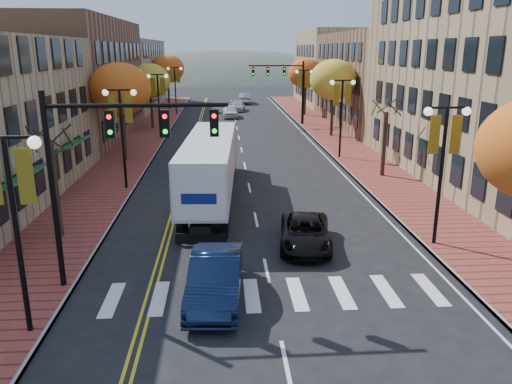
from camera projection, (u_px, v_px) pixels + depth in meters
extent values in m
plane|color=black|center=(278.00, 325.00, 15.53)|extent=(200.00, 200.00, 0.00)
cube|color=brown|center=(142.00, 141.00, 46.08)|extent=(4.00, 85.00, 0.15)
cube|color=brown|center=(334.00, 139.00, 47.26)|extent=(4.00, 85.00, 0.15)
cube|color=brown|center=(59.00, 79.00, 47.40)|extent=(12.00, 24.00, 11.00)
cube|color=#9E8966|center=(114.00, 74.00, 71.58)|extent=(12.00, 26.00, 9.50)
cube|color=brown|center=(402.00, 79.00, 55.63)|extent=(15.00, 24.00, 10.00)
cube|color=#9E8966|center=(352.00, 67.00, 76.58)|extent=(15.00, 20.00, 11.00)
cylinder|color=#382619|center=(56.00, 191.00, 21.99)|extent=(0.28, 0.28, 4.20)
cylinder|color=#382619|center=(123.00, 128.00, 37.23)|extent=(0.28, 0.28, 4.90)
ellipsoid|color=orange|center=(120.00, 89.00, 36.44)|extent=(4.48, 4.48, 3.81)
cylinder|color=#382619|center=(152.00, 106.00, 52.62)|extent=(0.28, 0.28, 4.55)
ellipsoid|color=yellow|center=(150.00, 81.00, 51.88)|extent=(4.16, 4.16, 3.54)
cylinder|color=#382619|center=(169.00, 90.00, 69.80)|extent=(0.28, 0.28, 5.04)
ellipsoid|color=orange|center=(167.00, 69.00, 68.99)|extent=(4.61, 4.61, 3.92)
cylinder|color=#382619|center=(384.00, 144.00, 32.76)|extent=(0.28, 0.28, 4.20)
cylinder|color=#382619|center=(332.00, 110.00, 48.00)|extent=(0.28, 0.28, 4.90)
ellipsoid|color=yellow|center=(333.00, 80.00, 47.21)|extent=(4.48, 4.48, 3.81)
cylinder|color=#382619|center=(305.00, 96.00, 63.36)|extent=(0.28, 0.28, 4.76)
ellipsoid|color=orange|center=(306.00, 73.00, 62.59)|extent=(4.35, 4.35, 3.70)
cylinder|color=black|center=(18.00, 241.00, 14.21)|extent=(0.16, 0.16, 6.00)
cylinder|color=black|center=(3.00, 137.00, 13.38)|extent=(1.60, 0.10, 0.10)
sphere|color=#FFF2CC|center=(34.00, 142.00, 13.47)|extent=(0.36, 0.36, 0.36)
cube|color=gold|center=(26.00, 177.00, 13.71)|extent=(0.45, 0.03, 1.60)
cylinder|color=black|center=(123.00, 141.00, 29.55)|extent=(0.16, 0.16, 6.00)
cylinder|color=black|center=(119.00, 90.00, 28.72)|extent=(1.60, 0.10, 0.10)
sphere|color=#FFF2CC|center=(105.00, 93.00, 28.71)|extent=(0.36, 0.36, 0.36)
sphere|color=#FFF2CC|center=(133.00, 92.00, 28.81)|extent=(0.36, 0.36, 0.36)
cube|color=gold|center=(113.00, 109.00, 28.99)|extent=(0.45, 0.03, 1.60)
cube|color=gold|center=(128.00, 109.00, 29.05)|extent=(0.45, 0.03, 1.60)
cylinder|color=black|center=(159.00, 107.00, 46.80)|extent=(0.16, 0.16, 6.00)
cylinder|color=black|center=(157.00, 74.00, 45.97)|extent=(1.60, 0.10, 0.10)
sphere|color=#FFF2CC|center=(149.00, 76.00, 45.96)|extent=(0.36, 0.36, 0.36)
sphere|color=#FFF2CC|center=(166.00, 76.00, 46.07)|extent=(0.36, 0.36, 0.36)
cube|color=gold|center=(153.00, 87.00, 46.25)|extent=(0.45, 0.03, 1.60)
cube|color=gold|center=(163.00, 87.00, 46.31)|extent=(0.45, 0.03, 1.60)
cylinder|color=black|center=(176.00, 91.00, 64.06)|extent=(0.16, 0.16, 6.00)
cylinder|color=black|center=(174.00, 67.00, 63.23)|extent=(1.60, 0.10, 0.10)
sphere|color=#FFF2CC|center=(168.00, 69.00, 63.22)|extent=(0.36, 0.36, 0.36)
sphere|color=#FFF2CC|center=(181.00, 69.00, 63.32)|extent=(0.36, 0.36, 0.36)
cube|color=gold|center=(171.00, 76.00, 63.50)|extent=(0.45, 0.03, 1.60)
cube|color=gold|center=(178.00, 76.00, 63.56)|extent=(0.45, 0.03, 1.60)
cylinder|color=black|center=(440.00, 179.00, 20.95)|extent=(0.16, 0.16, 6.00)
cylinder|color=black|center=(448.00, 108.00, 20.12)|extent=(1.60, 0.10, 0.10)
sphere|color=#FFF2CC|center=(428.00, 111.00, 20.11)|extent=(0.36, 0.36, 0.36)
sphere|color=#FFF2CC|center=(467.00, 111.00, 20.21)|extent=(0.36, 0.36, 0.36)
cube|color=gold|center=(434.00, 135.00, 20.39)|extent=(0.45, 0.03, 1.60)
cube|color=gold|center=(456.00, 134.00, 20.45)|extent=(0.45, 0.03, 1.60)
cylinder|color=black|center=(341.00, 120.00, 38.20)|extent=(0.16, 0.16, 6.00)
cylinder|color=black|center=(343.00, 80.00, 37.37)|extent=(1.60, 0.10, 0.10)
sphere|color=#FFF2CC|center=(332.00, 82.00, 37.36)|extent=(0.36, 0.36, 0.36)
sphere|color=#FFF2CC|center=(353.00, 82.00, 37.47)|extent=(0.36, 0.36, 0.36)
cube|color=gold|center=(336.00, 95.00, 37.65)|extent=(0.45, 0.03, 1.60)
cube|color=gold|center=(348.00, 95.00, 37.71)|extent=(0.45, 0.03, 1.60)
cylinder|color=black|center=(303.00, 98.00, 55.46)|extent=(0.16, 0.16, 6.00)
cylinder|color=black|center=(304.00, 70.00, 54.63)|extent=(1.60, 0.10, 0.10)
sphere|color=#FFF2CC|center=(297.00, 72.00, 54.62)|extent=(0.36, 0.36, 0.36)
sphere|color=#FFF2CC|center=(311.00, 72.00, 54.72)|extent=(0.36, 0.36, 0.36)
cube|color=gold|center=(300.00, 81.00, 54.90)|extent=(0.45, 0.03, 1.60)
cube|color=gold|center=(308.00, 81.00, 54.96)|extent=(0.45, 0.03, 1.60)
cylinder|color=black|center=(53.00, 195.00, 16.95)|extent=(0.20, 0.20, 7.00)
cylinder|color=black|center=(137.00, 105.00, 16.32)|extent=(6.00, 0.14, 0.14)
cube|color=black|center=(110.00, 124.00, 16.43)|extent=(0.30, 0.25, 0.90)
sphere|color=#FF0C0C|center=(109.00, 117.00, 16.22)|extent=(0.16, 0.16, 0.16)
cube|color=black|center=(165.00, 123.00, 16.55)|extent=(0.30, 0.25, 0.90)
sphere|color=#FF0C0C|center=(165.00, 116.00, 16.34)|extent=(0.16, 0.16, 0.16)
cube|color=black|center=(214.00, 123.00, 16.65)|extent=(0.30, 0.25, 0.90)
sphere|color=#FF0C0C|center=(214.00, 116.00, 16.45)|extent=(0.16, 0.16, 0.16)
cylinder|color=black|center=(303.00, 93.00, 55.32)|extent=(0.20, 0.20, 7.00)
cylinder|color=black|center=(276.00, 66.00, 54.29)|extent=(6.00, 0.14, 0.14)
cube|color=black|center=(284.00, 71.00, 54.51)|extent=(0.30, 0.25, 0.90)
sphere|color=#FF0C0C|center=(284.00, 69.00, 54.31)|extent=(0.16, 0.16, 0.16)
cube|color=black|center=(268.00, 71.00, 54.39)|extent=(0.30, 0.25, 0.90)
sphere|color=#FF0C0C|center=(268.00, 69.00, 54.19)|extent=(0.16, 0.16, 0.16)
cube|color=black|center=(253.00, 71.00, 54.29)|extent=(0.30, 0.25, 0.90)
sphere|color=#FF0C0C|center=(253.00, 69.00, 54.08)|extent=(0.16, 0.16, 0.16)
cube|color=black|center=(211.00, 192.00, 27.15)|extent=(1.60, 12.15, 0.33)
cube|color=silver|center=(210.00, 162.00, 26.70)|extent=(3.09, 12.23, 2.61)
cube|color=black|center=(218.00, 151.00, 34.11)|extent=(2.48, 2.92, 2.33)
cylinder|color=black|center=(181.00, 228.00, 22.57)|extent=(0.38, 0.95, 0.93)
cylinder|color=black|center=(224.00, 228.00, 22.60)|extent=(0.38, 0.95, 0.93)
cylinder|color=black|center=(184.00, 220.00, 23.65)|extent=(0.38, 0.95, 0.93)
cylinder|color=black|center=(225.00, 220.00, 23.67)|extent=(0.38, 0.95, 0.93)
cylinder|color=black|center=(203.00, 170.00, 33.32)|extent=(0.38, 0.95, 0.93)
cylinder|color=black|center=(232.00, 170.00, 33.34)|extent=(0.38, 0.95, 0.93)
cylinder|color=black|center=(206.00, 163.00, 35.29)|extent=(0.38, 0.95, 0.93)
cylinder|color=black|center=(233.00, 163.00, 35.31)|extent=(0.38, 0.95, 0.93)
imported|color=black|center=(216.00, 278.00, 16.90)|extent=(2.04, 4.98, 1.61)
imported|color=black|center=(305.00, 233.00, 21.54)|extent=(2.71, 4.85, 1.28)
imported|color=silver|center=(230.00, 111.00, 62.15)|extent=(1.99, 4.60, 1.55)
imported|color=#B6B6BE|center=(237.00, 106.00, 68.83)|extent=(2.35, 4.82, 1.35)
imported|color=#A7A7AF|center=(245.00, 98.00, 77.99)|extent=(2.11, 5.00, 1.60)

